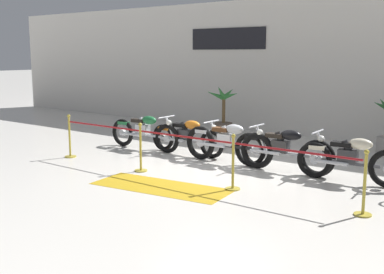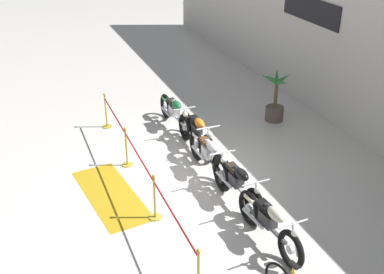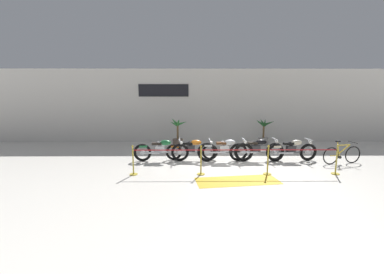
# 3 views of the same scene
# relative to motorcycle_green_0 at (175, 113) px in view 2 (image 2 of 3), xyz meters

# --- Properties ---
(ground_plane) EXTENTS (120.00, 120.00, 0.00)m
(ground_plane) POSITION_rel_motorcycle_green_0_xyz_m (2.68, -0.56, -0.48)
(ground_plane) COLOR silver
(back_wall) EXTENTS (28.00, 0.29, 4.20)m
(back_wall) POSITION_rel_motorcycle_green_0_xyz_m (2.67, 4.57, 1.63)
(back_wall) COLOR silver
(back_wall) RESTS_ON ground
(motorcycle_green_0) EXTENTS (2.31, 0.62, 0.95)m
(motorcycle_green_0) POSITION_rel_motorcycle_green_0_xyz_m (0.00, 0.00, 0.00)
(motorcycle_green_0) COLOR black
(motorcycle_green_0) RESTS_ON ground
(motorcycle_orange_1) EXTENTS (2.23, 0.62, 0.92)m
(motorcycle_orange_1) POSITION_rel_motorcycle_green_0_xyz_m (1.28, 0.17, -0.01)
(motorcycle_orange_1) COLOR black
(motorcycle_orange_1) RESTS_ON ground
(motorcycle_silver_2) EXTENTS (2.34, 0.62, 0.98)m
(motorcycle_silver_2) POSITION_rel_motorcycle_green_0_xyz_m (2.67, -0.08, 0.01)
(motorcycle_silver_2) COLOR black
(motorcycle_silver_2) RESTS_ON ground
(motorcycle_black_3) EXTENTS (2.32, 0.62, 0.96)m
(motorcycle_black_3) POSITION_rel_motorcycle_green_0_xyz_m (4.01, 0.02, 0.01)
(motorcycle_black_3) COLOR black
(motorcycle_black_3) RESTS_ON ground
(motorcycle_cream_4) EXTENTS (2.16, 0.62, 0.95)m
(motorcycle_cream_4) POSITION_rel_motorcycle_green_0_xyz_m (5.48, -0.02, -0.01)
(motorcycle_cream_4) COLOR black
(motorcycle_cream_4) RESTS_ON ground
(potted_palm_right_of_row) EXTENTS (0.94, 0.85, 1.58)m
(potted_palm_right_of_row) POSITION_rel_motorcycle_green_0_xyz_m (0.54, 2.95, 0.12)
(potted_palm_right_of_row) COLOR brown
(potted_palm_right_of_row) RESTS_ON ground
(stanchion_far_left) EXTENTS (7.21, 0.28, 1.05)m
(stanchion_far_left) POSITION_rel_motorcycle_green_0_xyz_m (1.51, -1.81, 0.22)
(stanchion_far_left) COLOR gold
(stanchion_far_left) RESTS_ON ground
(stanchion_mid_left) EXTENTS (0.28, 0.28, 1.05)m
(stanchion_mid_left) POSITION_rel_motorcycle_green_0_xyz_m (1.57, -1.81, -0.12)
(stanchion_mid_left) COLOR gold
(stanchion_mid_left) RESTS_ON ground
(stanchion_mid_right) EXTENTS (0.28, 0.28, 1.05)m
(stanchion_mid_right) POSITION_rel_motorcycle_green_0_xyz_m (3.91, -1.81, -0.12)
(stanchion_mid_right) COLOR gold
(stanchion_mid_right) RESTS_ON ground
(floor_banner) EXTENTS (2.81, 1.37, 0.01)m
(floor_banner) POSITION_rel_motorcycle_green_0_xyz_m (2.74, -2.50, -0.47)
(floor_banner) COLOR #B78E19
(floor_banner) RESTS_ON ground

